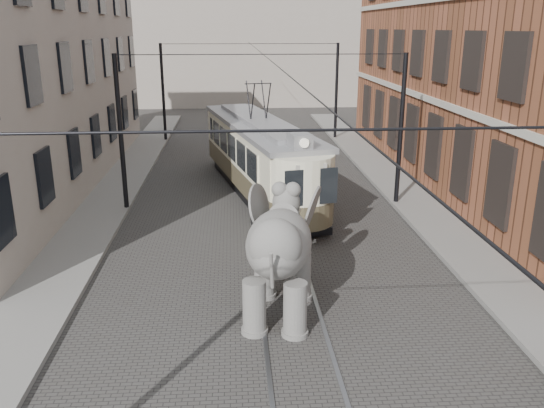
{
  "coord_description": "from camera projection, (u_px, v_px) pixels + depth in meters",
  "views": [
    {
      "loc": [
        -1.37,
        -15.35,
        6.9
      ],
      "look_at": [
        -0.29,
        -0.19,
        2.1
      ],
      "focal_mm": 37.02,
      "sensor_mm": 36.0,
      "label": 1
    }
  ],
  "objects": [
    {
      "name": "sidewalk_left",
      "position": [
        59.0,
        273.0,
        16.31
      ],
      "size": [
        2.0,
        60.0,
        0.15
      ],
      "primitive_type": "cube",
      "color": "slate",
      "rests_on": "ground"
    },
    {
      "name": "tram",
      "position": [
        259.0,
        139.0,
        23.73
      ],
      "size": [
        4.94,
        12.2,
        4.74
      ],
      "primitive_type": null,
      "rotation": [
        0.0,
        0.0,
        0.21
      ],
      "color": "beige",
      "rests_on": "ground"
    },
    {
      "name": "stucco_building",
      "position": [
        7.0,
        74.0,
        24.04
      ],
      "size": [
        7.0,
        24.0,
        10.0
      ],
      "primitive_type": "cube",
      "color": "gray",
      "rests_on": "ground"
    },
    {
      "name": "sidewalk_right",
      "position": [
        476.0,
        261.0,
        17.16
      ],
      "size": [
        2.0,
        60.0,
        0.15
      ],
      "primitive_type": "cube",
      "color": "slate",
      "rests_on": "ground"
    },
    {
      "name": "catenary",
      "position": [
        265.0,
        138.0,
        20.61
      ],
      "size": [
        11.0,
        30.2,
        6.0
      ],
      "primitive_type": null,
      "color": "black",
      "rests_on": "ground"
    },
    {
      "name": "elephant",
      "position": [
        279.0,
        260.0,
        13.67
      ],
      "size": [
        3.52,
        5.27,
        2.97
      ],
      "primitive_type": null,
      "rotation": [
        0.0,
        0.0,
        -0.18
      ],
      "color": "#64615D",
      "rests_on": "ground"
    },
    {
      "name": "distant_block",
      "position": [
        245.0,
        26.0,
        52.71
      ],
      "size": [
        28.0,
        10.0,
        14.0
      ],
      "primitive_type": "cube",
      "color": "gray",
      "rests_on": "ground"
    },
    {
      "name": "brick_building",
      "position": [
        517.0,
        49.0,
        24.27
      ],
      "size": [
        8.0,
        26.0,
        12.0
      ],
      "primitive_type": "cube",
      "color": "brown",
      "rests_on": "ground"
    },
    {
      "name": "ground",
      "position": [
        281.0,
        269.0,
        16.77
      ],
      "size": [
        120.0,
        120.0,
        0.0
      ],
      "primitive_type": "plane",
      "color": "#3A3836"
    },
    {
      "name": "tram_rails",
      "position": [
        281.0,
        268.0,
        16.77
      ],
      "size": [
        1.54,
        80.0,
        0.02
      ],
      "primitive_type": null,
      "color": "slate",
      "rests_on": "ground"
    }
  ]
}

